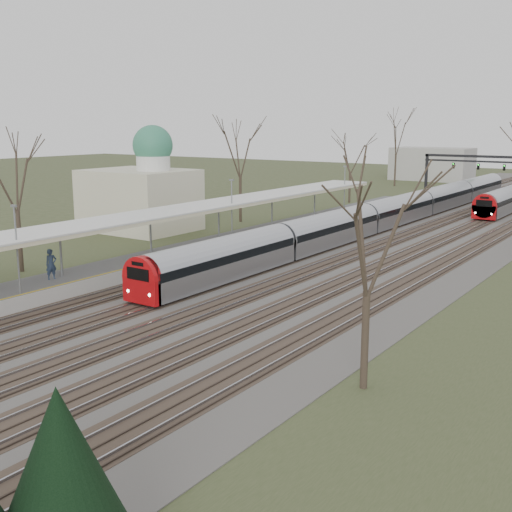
{
  "coord_description": "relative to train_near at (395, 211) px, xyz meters",
  "views": [
    {
      "loc": [
        23.11,
        -7.26,
        10.45
      ],
      "look_at": [
        0.0,
        26.28,
        2.0
      ],
      "focal_mm": 45.0,
      "sensor_mm": 36.0,
      "label": 1
    }
  ],
  "objects": [
    {
      "name": "platform",
      "position": [
        -6.55,
        -17.99,
        -0.98
      ],
      "size": [
        3.5,
        69.0,
        1.0
      ],
      "primitive_type": "cube",
      "color": "#9E9B93",
      "rests_on": "ground"
    },
    {
      "name": "train_near",
      "position": [
        0.0,
        0.0,
        0.0
      ],
      "size": [
        2.62,
        75.21,
        3.05
      ],
      "color": "#A2A5AC",
      "rests_on": "ground"
    },
    {
      "name": "tree_west_near",
      "position": [
        -13.5,
        -35.49,
        5.81
      ],
      "size": [
        5.0,
        5.0,
        10.3
      ],
      "color": "#2D231C",
      "rests_on": "ground"
    },
    {
      "name": "track_bed",
      "position": [
        2.76,
        -0.49,
        -1.42
      ],
      "size": [
        24.0,
        160.0,
        0.22
      ],
      "color": "#474442",
      "rests_on": "ground"
    },
    {
      "name": "passenger",
      "position": [
        -6.53,
        -38.29,
        0.48
      ],
      "size": [
        0.61,
        0.79,
        1.92
      ],
      "primitive_type": "imported",
      "rotation": [
        0.0,
        0.0,
        1.34
      ],
      "color": "#29374F",
      "rests_on": "platform"
    },
    {
      "name": "canopy",
      "position": [
        -6.55,
        -22.51,
        2.45
      ],
      "size": [
        4.1,
        50.0,
        3.11
      ],
      "color": "slate",
      "rests_on": "platform"
    },
    {
      "name": "tree_east_near",
      "position": [
        15.5,
        -40.49,
        5.08
      ],
      "size": [
        4.5,
        4.5,
        9.27
      ],
      "color": "#2D231C",
      "rests_on": "ground"
    },
    {
      "name": "dome_building",
      "position": [
        -19.21,
        -17.49,
        2.24
      ],
      "size": [
        10.0,
        8.0,
        10.3
      ],
      "color": "beige",
      "rests_on": "ground"
    },
    {
      "name": "tree_west_far",
      "position": [
        -14.5,
        -7.49,
        6.54
      ],
      "size": [
        5.5,
        5.5,
        11.33
      ],
      "color": "#2D231C",
      "rests_on": "ground"
    },
    {
      "name": "signal_gantry",
      "position": [
        2.79,
        29.49,
        3.43
      ],
      "size": [
        21.0,
        0.59,
        6.08
      ],
      "color": "black",
      "rests_on": "ground"
    }
  ]
}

